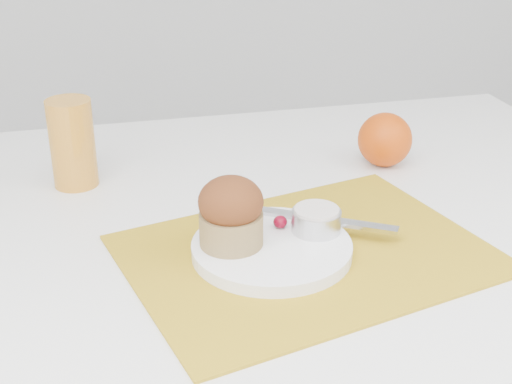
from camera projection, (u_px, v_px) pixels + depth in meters
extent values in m
cube|color=#B68E19|center=(307.00, 254.00, 0.86)|extent=(0.49, 0.40, 0.00)
cylinder|color=white|center=(272.00, 248.00, 0.86)|extent=(0.24, 0.24, 0.02)
cylinder|color=silver|center=(316.00, 221.00, 0.88)|extent=(0.07, 0.07, 0.03)
cylinder|color=silver|center=(317.00, 211.00, 0.87)|extent=(0.07, 0.07, 0.01)
ellipsoid|color=#550211|center=(280.00, 222.00, 0.89)|extent=(0.02, 0.02, 0.02)
ellipsoid|color=#600302|center=(300.00, 222.00, 0.88)|extent=(0.02, 0.02, 0.02)
cube|color=#B5B7BE|center=(320.00, 219.00, 0.90)|extent=(0.18, 0.12, 0.00)
sphere|color=#CE4707|center=(385.00, 140.00, 1.10)|extent=(0.08, 0.08, 0.08)
cylinder|color=orange|center=(72.00, 143.00, 1.02)|extent=(0.08, 0.08, 0.13)
cylinder|color=#997C4A|center=(231.00, 229.00, 0.84)|extent=(0.09, 0.09, 0.04)
ellipsoid|color=#3A190A|center=(231.00, 202.00, 0.83)|extent=(0.08, 0.08, 0.06)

